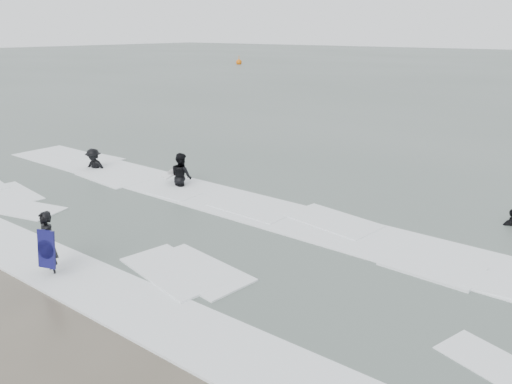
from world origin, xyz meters
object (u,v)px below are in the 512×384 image
Objects in this scene: surfer_centre at (52,274)px; buoy at (239,62)px; surfer_right_near at (512,226)px; surfer_breaker at (95,170)px; surfer_wading at (182,187)px.

buoy reaches higher than surfer_centre.
surfer_right_near is 75.44m from buoy.
surfer_breaker is 68.16m from buoy.
surfer_wading is (-2.77, 7.25, 0.00)m from surfer_centre.
surfer_centre is 0.89× the size of surfer_wading.
surfer_centre is 1.00× the size of surfer_right_near.
surfer_centre is 7.76m from surfer_wading.
buoy is (-43.36, 55.54, 0.42)m from surfer_wading.
surfer_right_near is at bearing -150.59° from surfer_wading.
surfer_centre is at bearing 122.93° from surfer_wading.
surfer_centre is 13.74m from surfer_right_near.
surfer_wading is at bearing -52.02° from buoy.
buoy reaches higher than surfer_wading.
surfer_wading reaches higher than surfer_right_near.
surfer_centre is 1.04× the size of buoy.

